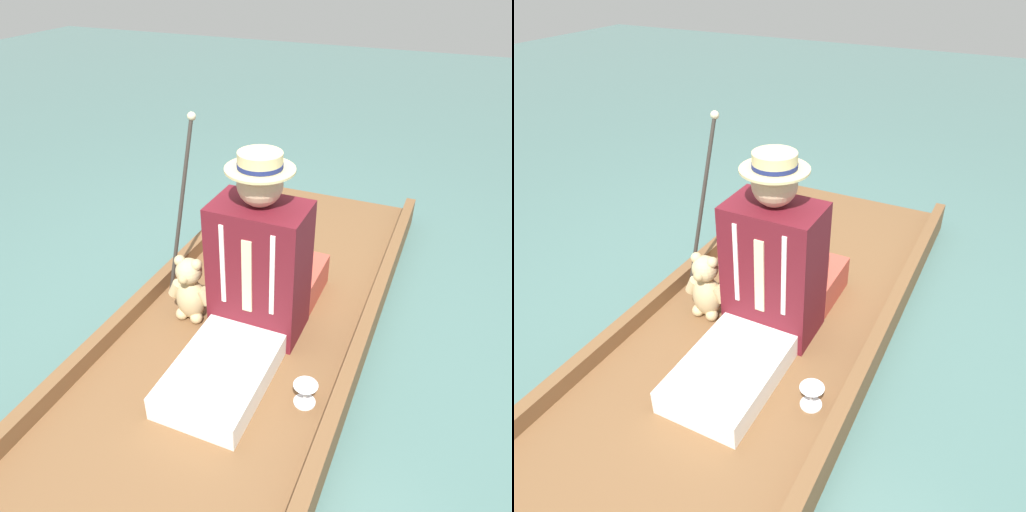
{
  "view_description": "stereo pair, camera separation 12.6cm",
  "coord_description": "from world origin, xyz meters",
  "views": [
    {
      "loc": [
        -0.76,
        1.74,
        1.67
      ],
      "look_at": [
        -0.06,
        0.08,
        0.52
      ],
      "focal_mm": 35.0,
      "sensor_mm": 36.0,
      "label": 1
    },
    {
      "loc": [
        -0.88,
        1.68,
        1.67
      ],
      "look_at": [
        -0.06,
        0.08,
        0.52
      ],
      "focal_mm": 35.0,
      "sensor_mm": 36.0,
      "label": 2
    }
  ],
  "objects": [
    {
      "name": "seat_cushion",
      "position": [
        -0.02,
        -0.28,
        0.19
      ],
      "size": [
        0.47,
        0.33,
        0.17
      ],
      "color": "#B24738",
      "rests_on": "punt_boat"
    },
    {
      "name": "wine_glass",
      "position": [
        -0.41,
        0.4,
        0.17
      ],
      "size": [
        0.1,
        0.1,
        0.1
      ],
      "color": "silver",
      "rests_on": "punt_boat"
    },
    {
      "name": "ground_plane",
      "position": [
        0.0,
        0.0,
        0.0
      ],
      "size": [
        16.0,
        16.0,
        0.0
      ],
      "primitive_type": "plane",
      "color": "#476B66"
    },
    {
      "name": "teddy_bear",
      "position": [
        0.27,
        0.11,
        0.26
      ],
      "size": [
        0.24,
        0.14,
        0.34
      ],
      "color": "tan",
      "rests_on": "punt_boat"
    },
    {
      "name": "walking_cane",
      "position": [
        0.47,
        -0.22,
        0.6
      ],
      "size": [
        0.04,
        0.37,
        0.86
      ],
      "color": "#2D2823",
      "rests_on": "punt_boat"
    },
    {
      "name": "seated_person",
      "position": [
        -0.06,
        0.12,
        0.41
      ],
      "size": [
        0.41,
        0.83,
        0.87
      ],
      "rotation": [
        0.0,
        0.0,
        0.09
      ],
      "color": "white",
      "rests_on": "punt_boat"
    },
    {
      "name": "punt_boat",
      "position": [
        0.0,
        0.0,
        0.06
      ],
      "size": [
        1.14,
        2.97,
        0.18
      ],
      "color": "brown",
      "rests_on": "ground_plane"
    }
  ]
}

